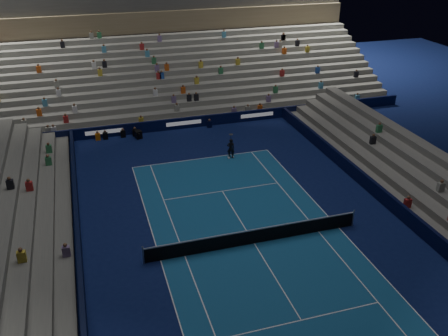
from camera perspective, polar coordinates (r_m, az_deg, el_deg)
name	(u,v)px	position (r m, az deg, el deg)	size (l,w,h in m)	color
ground	(254,243)	(28.64, 3.54, -8.78)	(90.00, 90.00, 0.00)	#0B1444
court_surface	(254,243)	(28.64, 3.54, -8.77)	(10.97, 23.77, 0.01)	#174E82
sponsor_barrier_far	(184,123)	(44.16, -4.75, 5.26)	(44.00, 0.25, 1.00)	black
sponsor_barrier_east	(400,210)	(32.59, 19.85, -4.67)	(0.25, 37.00, 1.00)	black
sponsor_barrier_west	(80,267)	(27.09, -16.45, -11.07)	(0.25, 37.00, 1.00)	black
grandstand_main	(163,65)	(52.06, -7.20, 11.83)	(44.00, 15.20, 11.20)	slate
grandstand_east	(447,196)	(34.44, 24.65, -3.04)	(5.00, 37.00, 2.50)	slate
grandstand_west	(8,273)	(27.23, -23.96, -11.19)	(5.00, 37.00, 2.50)	#63635F
tennis_net	(254,236)	(28.35, 3.57, -7.95)	(12.90, 0.10, 1.10)	#B2B2B7
tennis_player	(231,148)	(38.18, 0.80, 2.30)	(0.59, 0.39, 1.62)	black
broadcast_camera	(138,134)	(42.59, -9.98, 3.89)	(0.64, 1.04, 0.68)	black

